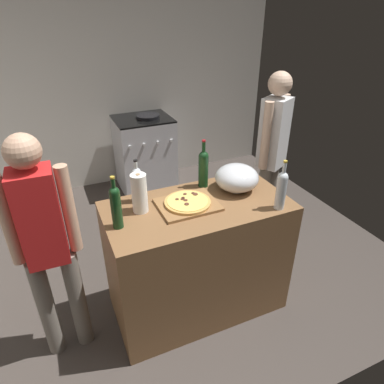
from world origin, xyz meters
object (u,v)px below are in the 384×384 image
(wine_bottle_clear, at_px, (203,167))
(wine_bottle_green, at_px, (281,189))
(paper_towel_roll, at_px, (139,193))
(mixing_bowl, at_px, (237,178))
(pizza, at_px, (188,202))
(wine_bottle_amber, at_px, (116,205))
(wine_bottle_dark, at_px, (137,183))
(stove, at_px, (145,154))
(person_in_stripes, at_px, (46,242))
(person_in_red, at_px, (272,152))

(wine_bottle_clear, relative_size, wine_bottle_green, 1.05)
(paper_towel_roll, bearing_deg, mixing_bowl, 0.15)
(pizza, distance_m, wine_bottle_clear, 0.34)
(wine_bottle_amber, xyz_separation_m, wine_bottle_green, (1.04, -0.22, -0.01))
(wine_bottle_dark, relative_size, stove, 0.32)
(wine_bottle_clear, bearing_deg, paper_towel_roll, -164.03)
(person_in_stripes, distance_m, person_in_red, 2.03)
(mixing_bowl, height_order, wine_bottle_dark, wine_bottle_dark)
(mixing_bowl, distance_m, wine_bottle_clear, 0.26)
(wine_bottle_dark, bearing_deg, person_in_stripes, -162.59)
(wine_bottle_dark, xyz_separation_m, wine_bottle_green, (0.84, -0.47, 0.01))
(pizza, distance_m, person_in_stripes, 0.91)
(wine_bottle_clear, distance_m, person_in_red, 0.89)
(wine_bottle_clear, relative_size, stove, 0.38)
(mixing_bowl, bearing_deg, wine_bottle_clear, 143.11)
(paper_towel_roll, xyz_separation_m, wine_bottle_amber, (-0.18, -0.12, 0.02))
(mixing_bowl, bearing_deg, paper_towel_roll, -179.85)
(wine_bottle_amber, bearing_deg, stove, 69.91)
(mixing_bowl, xyz_separation_m, person_in_red, (0.63, 0.44, -0.07))
(stove, xyz_separation_m, person_in_red, (0.75, -1.58, 0.50))
(pizza, distance_m, person_in_red, 1.17)
(mixing_bowl, xyz_separation_m, wine_bottle_clear, (-0.20, 0.15, 0.06))
(mixing_bowl, xyz_separation_m, wine_bottle_green, (0.13, -0.34, 0.05))
(pizza, height_order, person_in_stripes, person_in_stripes)
(wine_bottle_dark, distance_m, wine_bottle_green, 0.96)
(wine_bottle_dark, relative_size, wine_bottle_clear, 0.85)
(mixing_bowl, relative_size, paper_towel_roll, 1.17)
(wine_bottle_green, xyz_separation_m, person_in_stripes, (-1.47, 0.27, -0.17))
(stove, height_order, person_in_red, person_in_red)
(wine_bottle_amber, bearing_deg, wine_bottle_dark, 51.53)
(wine_bottle_green, height_order, stove, wine_bottle_green)
(person_in_red, bearing_deg, person_in_stripes, -165.41)
(mixing_bowl, distance_m, wine_bottle_dark, 0.72)
(wine_bottle_dark, height_order, wine_bottle_clear, wine_bottle_clear)
(wine_bottle_amber, height_order, stove, wine_bottle_amber)
(wine_bottle_amber, bearing_deg, wine_bottle_clear, 21.18)
(pizza, bearing_deg, person_in_stripes, 179.81)
(pizza, xyz_separation_m, stove, (0.30, 2.10, -0.50))
(stove, bearing_deg, person_in_stripes, -120.03)
(mixing_bowl, height_order, wine_bottle_amber, wine_bottle_amber)
(stove, bearing_deg, paper_towel_roll, -106.69)
(wine_bottle_amber, xyz_separation_m, person_in_red, (1.54, 0.57, -0.13))
(wine_bottle_green, distance_m, person_in_stripes, 1.50)
(pizza, height_order, wine_bottle_green, wine_bottle_green)
(stove, bearing_deg, wine_bottle_amber, -110.09)
(wine_bottle_dark, bearing_deg, stove, 72.86)
(pizza, bearing_deg, person_in_red, 26.05)
(wine_bottle_clear, distance_m, stove, 1.98)
(mixing_bowl, xyz_separation_m, paper_towel_roll, (-0.73, -0.00, 0.04))
(wine_bottle_clear, bearing_deg, pizza, -135.13)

